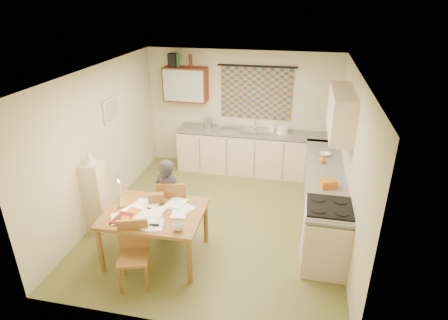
% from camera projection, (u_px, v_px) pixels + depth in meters
% --- Properties ---
extents(floor, '(4.00, 4.50, 0.02)m').
position_uv_depth(floor, '(218.00, 220.00, 6.40)').
color(floor, brown).
rests_on(floor, ground).
extents(ceiling, '(4.00, 4.50, 0.02)m').
position_uv_depth(ceiling, '(217.00, 71.00, 5.35)').
color(ceiling, white).
rests_on(ceiling, floor).
extents(wall_back, '(4.00, 0.02, 2.50)m').
position_uv_depth(wall_back, '(242.00, 111.00, 7.89)').
color(wall_back, beige).
rests_on(wall_back, floor).
extents(wall_front, '(4.00, 0.02, 2.50)m').
position_uv_depth(wall_front, '(170.00, 237.00, 3.86)').
color(wall_front, beige).
rests_on(wall_front, floor).
extents(wall_left, '(0.02, 4.50, 2.50)m').
position_uv_depth(wall_left, '(101.00, 142.00, 6.25)').
color(wall_left, beige).
rests_on(wall_left, floor).
extents(wall_right, '(0.02, 4.50, 2.50)m').
position_uv_depth(wall_right, '(351.00, 163.00, 5.50)').
color(wall_right, beige).
rests_on(wall_right, floor).
extents(window_blind, '(1.45, 0.03, 1.05)m').
position_uv_depth(window_blind, '(256.00, 93.00, 7.63)').
color(window_blind, navy).
rests_on(window_blind, wall_back).
extents(curtain_rod, '(1.60, 0.04, 0.04)m').
position_uv_depth(curtain_rod, '(257.00, 66.00, 7.38)').
color(curtain_rod, black).
rests_on(curtain_rod, wall_back).
extents(wall_cabinet, '(0.90, 0.34, 0.70)m').
position_uv_depth(wall_cabinet, '(186.00, 84.00, 7.71)').
color(wall_cabinet, '#59190E').
rests_on(wall_cabinet, wall_back).
extents(wall_cabinet_glass, '(0.84, 0.02, 0.64)m').
position_uv_depth(wall_cabinet_glass, '(183.00, 86.00, 7.56)').
color(wall_cabinet_glass, '#99B2A5').
rests_on(wall_cabinet_glass, wall_back).
extents(upper_cabinet_right, '(0.34, 1.30, 0.70)m').
position_uv_depth(upper_cabinet_right, '(341.00, 112.00, 5.77)').
color(upper_cabinet_right, '#CFB393').
rests_on(upper_cabinet_right, wall_right).
extents(framed_print, '(0.04, 0.50, 0.40)m').
position_uv_depth(framed_print, '(111.00, 110.00, 6.41)').
color(framed_print, beige).
rests_on(framed_print, wall_left).
extents(print_canvas, '(0.01, 0.42, 0.32)m').
position_uv_depth(print_canvas, '(112.00, 110.00, 6.41)').
color(print_canvas, beige).
rests_on(print_canvas, wall_left).
extents(counter_back, '(3.30, 0.62, 0.92)m').
position_uv_depth(counter_back, '(256.00, 153.00, 7.87)').
color(counter_back, '#CFB393').
rests_on(counter_back, floor).
extents(counter_right, '(0.62, 2.95, 0.92)m').
position_uv_depth(counter_right, '(323.00, 198.00, 6.15)').
color(counter_right, '#CFB393').
rests_on(counter_right, floor).
extents(stove, '(0.62, 0.62, 0.97)m').
position_uv_depth(stove, '(326.00, 236.00, 5.16)').
color(stove, white).
rests_on(stove, floor).
extents(sink, '(0.56, 0.46, 0.10)m').
position_uv_depth(sink, '(256.00, 133.00, 7.70)').
color(sink, silver).
rests_on(sink, counter_back).
extents(tap, '(0.04, 0.04, 0.28)m').
position_uv_depth(tap, '(255.00, 122.00, 7.79)').
color(tap, silver).
rests_on(tap, counter_back).
extents(dish_rack, '(0.42, 0.39, 0.06)m').
position_uv_depth(dish_rack, '(227.00, 128.00, 7.78)').
color(dish_rack, silver).
rests_on(dish_rack, counter_back).
extents(kettle, '(0.19, 0.19, 0.24)m').
position_uv_depth(kettle, '(208.00, 123.00, 7.82)').
color(kettle, silver).
rests_on(kettle, counter_back).
extents(mixing_bowl, '(0.31, 0.31, 0.16)m').
position_uv_depth(mixing_bowl, '(282.00, 130.00, 7.55)').
color(mixing_bowl, white).
rests_on(mixing_bowl, counter_back).
extents(soap_bottle, '(0.14, 0.14, 0.18)m').
position_uv_depth(soap_bottle, '(272.00, 128.00, 7.63)').
color(soap_bottle, white).
rests_on(soap_bottle, counter_back).
extents(bowl, '(0.26, 0.26, 0.05)m').
position_uv_depth(bowl, '(325.00, 154.00, 6.56)').
color(bowl, white).
rests_on(bowl, counter_right).
extents(orange_bag, '(0.26, 0.22, 0.12)m').
position_uv_depth(orange_bag, '(328.00, 184.00, 5.49)').
color(orange_bag, '#C15C14').
rests_on(orange_bag, counter_right).
extents(fruit_orange, '(0.10, 0.10, 0.10)m').
position_uv_depth(fruit_orange, '(323.00, 160.00, 6.27)').
color(fruit_orange, '#C15C14').
rests_on(fruit_orange, counter_right).
extents(speaker, '(0.18, 0.21, 0.26)m').
position_uv_depth(speaker, '(173.00, 60.00, 7.56)').
color(speaker, black).
rests_on(speaker, wall_cabinet).
extents(bottle_green, '(0.08, 0.08, 0.26)m').
position_uv_depth(bottle_green, '(177.00, 60.00, 7.54)').
color(bottle_green, '#195926').
rests_on(bottle_green, wall_cabinet).
extents(bottle_brown, '(0.08, 0.08, 0.26)m').
position_uv_depth(bottle_brown, '(190.00, 61.00, 7.49)').
color(bottle_brown, '#59190E').
rests_on(bottle_brown, wall_cabinet).
extents(dining_table, '(1.40, 1.07, 0.75)m').
position_uv_depth(dining_table, '(156.00, 234.00, 5.38)').
color(dining_table, brown).
rests_on(dining_table, floor).
extents(chair_far, '(0.52, 0.52, 0.97)m').
position_uv_depth(chair_far, '(174.00, 216.00, 5.93)').
color(chair_far, brown).
rests_on(chair_far, floor).
extents(chair_near, '(0.49, 0.49, 0.88)m').
position_uv_depth(chair_near, '(135.00, 266.00, 4.91)').
color(chair_near, brown).
rests_on(chair_near, floor).
extents(person, '(0.61, 0.52, 1.31)m').
position_uv_depth(person, '(169.00, 198.00, 5.74)').
color(person, black).
rests_on(person, floor).
extents(shelf_stand, '(0.32, 0.30, 1.17)m').
position_uv_depth(shelf_stand, '(96.00, 197.00, 5.92)').
color(shelf_stand, '#CFB393').
rests_on(shelf_stand, floor).
extents(lampshade, '(0.20, 0.20, 0.22)m').
position_uv_depth(lampshade, '(89.00, 157.00, 5.63)').
color(lampshade, beige).
rests_on(lampshade, shelf_stand).
extents(letter_rack, '(0.24, 0.17, 0.16)m').
position_uv_depth(letter_rack, '(156.00, 198.00, 5.40)').
color(letter_rack, brown).
rests_on(letter_rack, dining_table).
extents(mug, '(0.17, 0.17, 0.10)m').
position_uv_depth(mug, '(178.00, 227.00, 4.80)').
color(mug, white).
rests_on(mug, dining_table).
extents(magazine, '(0.27, 0.33, 0.03)m').
position_uv_depth(magazine, '(115.00, 217.00, 5.07)').
color(magazine, maroon).
rests_on(magazine, dining_table).
extents(book, '(0.30, 0.34, 0.02)m').
position_uv_depth(book, '(126.00, 212.00, 5.20)').
color(book, '#C15C14').
rests_on(book, dining_table).
extents(orange_box, '(0.13, 0.09, 0.04)m').
position_uv_depth(orange_box, '(126.00, 219.00, 5.02)').
color(orange_box, '#C15C14').
rests_on(orange_box, dining_table).
extents(eyeglasses, '(0.13, 0.06, 0.02)m').
position_uv_depth(eyeglasses, '(154.00, 225.00, 4.91)').
color(eyeglasses, black).
rests_on(eyeglasses, dining_table).
extents(candle_holder, '(0.07, 0.07, 0.18)m').
position_uv_depth(candle_holder, '(120.00, 202.00, 5.29)').
color(candle_holder, silver).
rests_on(candle_holder, dining_table).
extents(candle, '(0.03, 0.03, 0.22)m').
position_uv_depth(candle, '(120.00, 189.00, 5.22)').
color(candle, white).
rests_on(candle, dining_table).
extents(candle_flame, '(0.02, 0.02, 0.02)m').
position_uv_depth(candle_flame, '(118.00, 181.00, 5.19)').
color(candle_flame, '#FFCC66').
rests_on(candle_flame, dining_table).
extents(papers, '(1.11, 0.91, 0.02)m').
position_uv_depth(papers, '(153.00, 212.00, 5.19)').
color(papers, white).
rests_on(papers, dining_table).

